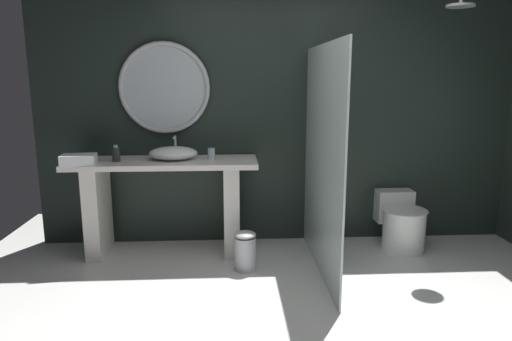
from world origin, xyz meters
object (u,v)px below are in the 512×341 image
(vessel_sink, at_px, (173,153))
(rain_shower_head, at_px, (461,4))
(soap_dispenser, at_px, (116,154))
(waste_bin, at_px, (245,250))
(folded_hand_towel, at_px, (79,160))
(toilet, at_px, (401,223))
(tumbler_cup, at_px, (211,154))
(round_wall_mirror, at_px, (164,88))

(vessel_sink, height_order, rain_shower_head, rain_shower_head)
(vessel_sink, xyz_separation_m, soap_dispenser, (-0.50, -0.08, 0.01))
(waste_bin, relative_size, folded_hand_towel, 1.20)
(rain_shower_head, distance_m, folded_hand_towel, 3.53)
(rain_shower_head, distance_m, toilet, 2.03)
(tumbler_cup, relative_size, folded_hand_towel, 0.37)
(vessel_sink, xyz_separation_m, round_wall_mirror, (-0.09, 0.24, 0.59))
(toilet, bearing_deg, vessel_sink, 179.09)
(round_wall_mirror, height_order, toilet, round_wall_mirror)
(soap_dispenser, distance_m, rain_shower_head, 3.26)
(tumbler_cup, bearing_deg, vessel_sink, 175.98)
(vessel_sink, distance_m, tumbler_cup, 0.35)
(vessel_sink, relative_size, toilet, 0.71)
(tumbler_cup, relative_size, soap_dispenser, 0.71)
(tumbler_cup, xyz_separation_m, waste_bin, (0.29, -0.45, -0.77))
(waste_bin, bearing_deg, vessel_sink, 143.57)
(vessel_sink, relative_size, rain_shower_head, 1.62)
(soap_dispenser, bearing_deg, folded_hand_towel, -155.56)
(vessel_sink, distance_m, soap_dispenser, 0.51)
(vessel_sink, bearing_deg, waste_bin, -36.43)
(round_wall_mirror, relative_size, rain_shower_head, 3.14)
(waste_bin, xyz_separation_m, folded_hand_towel, (-1.44, 0.27, 0.77))
(soap_dispenser, xyz_separation_m, waste_bin, (1.15, -0.40, -0.79))
(vessel_sink, bearing_deg, toilet, -0.91)
(vessel_sink, bearing_deg, tumbler_cup, -4.02)
(rain_shower_head, relative_size, toilet, 0.44)
(round_wall_mirror, xyz_separation_m, toilet, (2.28, -0.27, -1.29))
(folded_hand_towel, bearing_deg, soap_dispenser, 24.44)
(toilet, relative_size, folded_hand_towel, 2.17)
(vessel_sink, relative_size, soap_dispenser, 2.94)
(round_wall_mirror, bearing_deg, tumbler_cup, -30.67)
(tumbler_cup, xyz_separation_m, folded_hand_towel, (-1.15, -0.18, -0.01))
(rain_shower_head, bearing_deg, folded_hand_towel, 179.08)
(tumbler_cup, distance_m, folded_hand_towel, 1.16)
(vessel_sink, height_order, soap_dispenser, vessel_sink)
(tumbler_cup, bearing_deg, folded_hand_towel, -170.93)
(rain_shower_head, height_order, folded_hand_towel, rain_shower_head)
(round_wall_mirror, height_order, folded_hand_towel, round_wall_mirror)
(vessel_sink, height_order, tumbler_cup, vessel_sink)
(rain_shower_head, bearing_deg, vessel_sink, 174.01)
(vessel_sink, relative_size, folded_hand_towel, 1.55)
(tumbler_cup, bearing_deg, waste_bin, -56.98)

